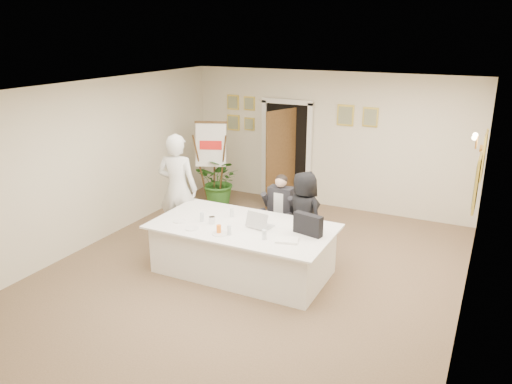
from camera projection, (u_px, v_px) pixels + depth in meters
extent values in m
plane|color=brown|center=(251.00, 272.00, 7.71)|extent=(7.00, 7.00, 0.00)
cube|color=white|center=(251.00, 89.00, 6.84)|extent=(6.00, 7.00, 0.02)
cube|color=beige|center=(328.00, 141.00, 10.26)|extent=(6.00, 0.10, 2.80)
cube|color=beige|center=(68.00, 296.00, 4.29)|extent=(6.00, 0.10, 2.80)
cube|color=beige|center=(95.00, 163.00, 8.54)|extent=(0.10, 7.00, 2.80)
cube|color=beige|center=(473.00, 219.00, 6.01)|extent=(0.10, 7.00, 2.80)
cube|color=black|center=(287.00, 153.00, 10.72)|extent=(0.92, 0.06, 2.10)
cube|color=white|center=(264.00, 151.00, 10.91)|extent=(0.10, 0.06, 2.20)
cube|color=white|center=(309.00, 156.00, 10.48)|extent=(0.10, 0.06, 2.20)
cube|color=#392512|center=(281.00, 158.00, 10.35)|extent=(0.33, 0.81, 2.02)
cube|color=white|center=(243.00, 250.00, 7.62)|extent=(2.55, 1.28, 0.75)
cube|color=white|center=(243.00, 226.00, 7.50)|extent=(2.73, 1.46, 0.03)
cube|color=white|center=(209.00, 145.00, 10.10)|extent=(0.64, 0.40, 0.87)
imported|color=silver|center=(178.00, 189.00, 8.59)|extent=(0.78, 0.60, 1.93)
imported|color=black|center=(304.00, 215.00, 8.04)|extent=(0.83, 0.70, 1.45)
imported|color=#2D6521|center=(220.00, 181.00, 10.52)|extent=(1.04, 0.93, 1.05)
cube|color=black|center=(308.00, 224.00, 7.12)|extent=(0.45, 0.21, 0.31)
cube|color=white|center=(287.00, 240.00, 6.93)|extent=(0.36, 0.30, 0.03)
cylinder|color=white|center=(180.00, 221.00, 7.64)|extent=(0.22, 0.22, 0.01)
cylinder|color=white|center=(192.00, 228.00, 7.36)|extent=(0.23, 0.23, 0.01)
cylinder|color=white|center=(220.00, 234.00, 7.17)|extent=(0.26, 0.26, 0.01)
cylinder|color=silver|center=(202.00, 217.00, 7.63)|extent=(0.07, 0.07, 0.14)
cylinder|color=silver|center=(229.00, 230.00, 7.14)|extent=(0.06, 0.06, 0.14)
cylinder|color=silver|center=(264.00, 235.00, 6.98)|extent=(0.07, 0.07, 0.14)
cylinder|color=silver|center=(232.00, 213.00, 7.81)|extent=(0.08, 0.08, 0.14)
cylinder|color=orange|center=(219.00, 229.00, 7.18)|extent=(0.08, 0.08, 0.13)
cylinder|color=silver|center=(212.00, 220.00, 7.55)|extent=(0.12, 0.12, 0.11)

